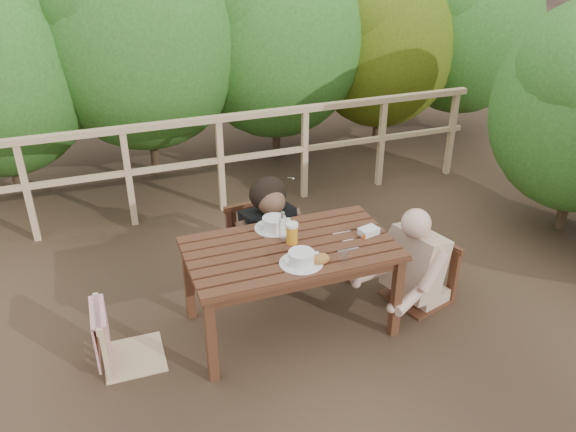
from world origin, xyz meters
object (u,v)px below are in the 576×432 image
object	(u,v)px
chair_left	(127,308)
butter_tub	(369,232)
woman	(259,194)
soup_far	(274,224)
tumbler	(344,257)
chair_right	(423,249)
beer_glass	(292,234)
diner_right	(429,222)
soup_near	(301,258)
bottle	(283,227)
table	(290,287)
bread_roll	(321,259)
chair_far	(261,216)

from	to	relation	value
chair_left	butter_tub	bearing A→B (deg)	-91.27
woman	soup_far	bearing A→B (deg)	77.39
soup_far	tumbler	distance (m)	0.65
tumbler	butter_tub	xyz separation A→B (m)	(0.32, 0.26, -0.01)
chair_right	beer_glass	world-z (taller)	chair_right
diner_right	tumbler	size ratio (longest dim) A/B	16.64
chair_left	butter_tub	xyz separation A→B (m)	(1.74, -0.07, 0.28)
diner_right	tumbler	xyz separation A→B (m)	(-0.83, -0.27, 0.03)
soup_far	tumbler	bearing A→B (deg)	-63.30
soup_near	bottle	distance (m)	0.33
diner_right	tumbler	world-z (taller)	diner_right
table	bottle	xyz separation A→B (m)	(-0.02, 0.10, 0.46)
chair_right	beer_glass	distance (m)	1.09
soup_near	bread_roll	bearing A→B (deg)	-14.23
chair_right	butter_tub	size ratio (longest dim) A/B	6.49
table	butter_tub	distance (m)	0.70
table	bottle	distance (m)	0.47
chair_left	soup_near	distance (m)	1.21
table	diner_right	bearing A→B (deg)	-1.43
chair_right	butter_tub	xyz separation A→B (m)	(-0.48, -0.01, 0.25)
bread_roll	tumbler	xyz separation A→B (m)	(0.15, -0.04, 0.00)
chair_far	butter_tub	size ratio (longest dim) A/B	7.06
beer_glass	bottle	bearing A→B (deg)	130.29
table	woman	distance (m)	0.93
bottle	butter_tub	distance (m)	0.63
butter_tub	diner_right	bearing A→B (deg)	-12.81
table	soup_near	xyz separation A→B (m)	(-0.01, -0.23, 0.39)
butter_tub	soup_far	bearing A→B (deg)	138.70
chair_right	bottle	size ratio (longest dim) A/B	3.84
tumbler	diner_right	bearing A→B (deg)	18.02
table	butter_tub	size ratio (longest dim) A/B	10.39
soup_near	bread_roll	size ratio (longest dim) A/B	2.38
chair_far	woman	distance (m)	0.19
soup_near	tumbler	size ratio (longest dim) A/B	3.59
chair_left	chair_right	world-z (taller)	chair_right
soup_far	bottle	size ratio (longest dim) A/B	1.24
chair_left	bottle	bearing A→B (deg)	-85.80
chair_far	woman	bearing A→B (deg)	84.26
soup_near	soup_far	bearing A→B (deg)	91.56
bread_roll	bottle	xyz separation A→B (m)	(-0.14, 0.36, 0.08)
diner_right	chair_far	bearing A→B (deg)	34.77
woman	butter_tub	size ratio (longest dim) A/B	9.81
soup_far	beer_glass	world-z (taller)	beer_glass
chair_left	beer_glass	size ratio (longest dim) A/B	5.11
chair_right	woman	bearing A→B (deg)	-146.68
woman	bread_roll	size ratio (longest dim) A/B	11.07
chair_far	soup_far	bearing A→B (deg)	-102.85
diner_right	chair_left	bearing A→B (deg)	72.86
chair_right	bread_roll	distance (m)	1.02
soup_far	diner_right	bearing A→B (deg)	-15.50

